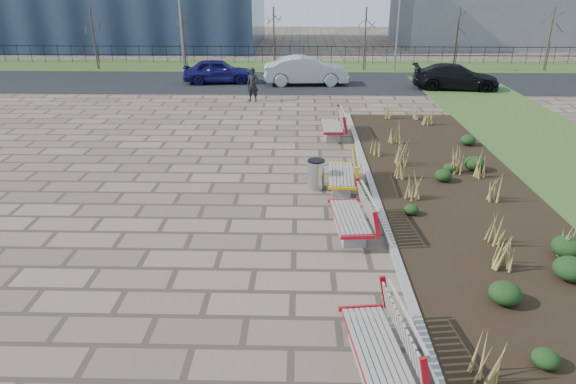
{
  "coord_description": "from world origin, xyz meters",
  "views": [
    {
      "loc": [
        1.78,
        -8.6,
        5.76
      ],
      "look_at": [
        1.5,
        3.0,
        0.9
      ],
      "focal_mm": 32.0,
      "sensor_mm": 36.0,
      "label": 1
    }
  ],
  "objects_px": {
    "bench_c": "(341,173)",
    "car_silver": "(306,71)",
    "bench_d": "(331,124)",
    "litter_bin": "(316,175)",
    "bench_b": "(350,215)",
    "car_blue": "(218,71)",
    "lamp_west": "(181,23)",
    "pedestrian": "(253,85)",
    "bench_a": "(376,342)",
    "car_black": "(455,77)",
    "lamp_east": "(398,24)"
  },
  "relations": [
    {
      "from": "litter_bin",
      "to": "car_black",
      "type": "height_order",
      "value": "car_black"
    },
    {
      "from": "car_silver",
      "to": "lamp_west",
      "type": "xyz_separation_m",
      "value": [
        -8.09,
        4.64,
        2.23
      ]
    },
    {
      "from": "car_silver",
      "to": "bench_b",
      "type": "bearing_deg",
      "value": 179.3
    },
    {
      "from": "bench_a",
      "to": "bench_c",
      "type": "relative_size",
      "value": 1.0
    },
    {
      "from": "bench_b",
      "to": "litter_bin",
      "type": "relative_size",
      "value": 2.39
    },
    {
      "from": "litter_bin",
      "to": "car_black",
      "type": "distance_m",
      "value": 16.87
    },
    {
      "from": "bench_b",
      "to": "bench_c",
      "type": "height_order",
      "value": "same"
    },
    {
      "from": "pedestrian",
      "to": "lamp_west",
      "type": "bearing_deg",
      "value": 132.91
    },
    {
      "from": "bench_d",
      "to": "car_silver",
      "type": "distance_m",
      "value": 10.59
    },
    {
      "from": "bench_d",
      "to": "lamp_west",
      "type": "bearing_deg",
      "value": 118.37
    },
    {
      "from": "lamp_east",
      "to": "bench_c",
      "type": "bearing_deg",
      "value": -103.68
    },
    {
      "from": "litter_bin",
      "to": "car_blue",
      "type": "xyz_separation_m",
      "value": [
        -5.32,
        16.31,
        0.27
      ]
    },
    {
      "from": "bench_a",
      "to": "bench_d",
      "type": "bearing_deg",
      "value": 82.85
    },
    {
      "from": "car_blue",
      "to": "lamp_west",
      "type": "height_order",
      "value": "lamp_west"
    },
    {
      "from": "bench_b",
      "to": "car_blue",
      "type": "bearing_deg",
      "value": 102.49
    },
    {
      "from": "bench_d",
      "to": "litter_bin",
      "type": "relative_size",
      "value": 2.39
    },
    {
      "from": "bench_d",
      "to": "lamp_east",
      "type": "height_order",
      "value": "lamp_east"
    },
    {
      "from": "car_black",
      "to": "lamp_east",
      "type": "relative_size",
      "value": 0.78
    },
    {
      "from": "bench_d",
      "to": "car_silver",
      "type": "relative_size",
      "value": 0.44
    },
    {
      "from": "bench_b",
      "to": "lamp_east",
      "type": "distance_m",
      "value": 24.08
    },
    {
      "from": "lamp_west",
      "to": "lamp_east",
      "type": "height_order",
      "value": "same"
    },
    {
      "from": "car_blue",
      "to": "lamp_east",
      "type": "distance_m",
      "value": 12.08
    },
    {
      "from": "bench_c",
      "to": "car_silver",
      "type": "relative_size",
      "value": 0.44
    },
    {
      "from": "pedestrian",
      "to": "car_black",
      "type": "relative_size",
      "value": 0.35
    },
    {
      "from": "pedestrian",
      "to": "litter_bin",
      "type": "bearing_deg",
      "value": -64.15
    },
    {
      "from": "bench_c",
      "to": "car_blue",
      "type": "height_order",
      "value": "car_blue"
    },
    {
      "from": "bench_c",
      "to": "bench_d",
      "type": "relative_size",
      "value": 1.0
    },
    {
      "from": "pedestrian",
      "to": "bench_a",
      "type": "bearing_deg",
      "value": -67.36
    },
    {
      "from": "bench_d",
      "to": "pedestrian",
      "type": "relative_size",
      "value": 1.27
    },
    {
      "from": "car_blue",
      "to": "lamp_west",
      "type": "xyz_separation_m",
      "value": [
        -2.94,
        4.26,
        2.33
      ]
    },
    {
      "from": "pedestrian",
      "to": "car_silver",
      "type": "distance_m",
      "value": 5.14
    },
    {
      "from": "car_blue",
      "to": "bench_c",
      "type": "bearing_deg",
      "value": -166.84
    },
    {
      "from": "bench_c",
      "to": "car_black",
      "type": "xyz_separation_m",
      "value": [
        7.36,
        14.76,
        0.2
      ]
    },
    {
      "from": "bench_b",
      "to": "bench_c",
      "type": "distance_m",
      "value": 2.88
    },
    {
      "from": "litter_bin",
      "to": "lamp_east",
      "type": "distance_m",
      "value": 21.52
    },
    {
      "from": "car_black",
      "to": "car_silver",
      "type": "bearing_deg",
      "value": 88.42
    },
    {
      "from": "lamp_west",
      "to": "lamp_east",
      "type": "bearing_deg",
      "value": 0.0
    },
    {
      "from": "pedestrian",
      "to": "bench_d",
      "type": "bearing_deg",
      "value": -47.79
    },
    {
      "from": "lamp_west",
      "to": "litter_bin",
      "type": "bearing_deg",
      "value": -68.13
    },
    {
      "from": "bench_d",
      "to": "lamp_west",
      "type": "distance_m",
      "value": 17.83
    },
    {
      "from": "bench_c",
      "to": "lamp_west",
      "type": "relative_size",
      "value": 0.35
    },
    {
      "from": "car_black",
      "to": "bench_d",
      "type": "bearing_deg",
      "value": 148.24
    },
    {
      "from": "car_blue",
      "to": "car_silver",
      "type": "bearing_deg",
      "value": -101.43
    },
    {
      "from": "car_black",
      "to": "lamp_west",
      "type": "bearing_deg",
      "value": 76.83
    },
    {
      "from": "bench_a",
      "to": "litter_bin",
      "type": "height_order",
      "value": "bench_a"
    },
    {
      "from": "bench_a",
      "to": "litter_bin",
      "type": "distance_m",
      "value": 7.56
    },
    {
      "from": "pedestrian",
      "to": "car_silver",
      "type": "relative_size",
      "value": 0.34
    },
    {
      "from": "bench_c",
      "to": "car_blue",
      "type": "bearing_deg",
      "value": 113.01
    },
    {
      "from": "bench_a",
      "to": "lamp_west",
      "type": "xyz_separation_m",
      "value": [
        -9.0,
        28.1,
        2.54
      ]
    },
    {
      "from": "bench_b",
      "to": "car_silver",
      "type": "xyz_separation_m",
      "value": [
        -0.91,
        18.78,
        0.31
      ]
    }
  ]
}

